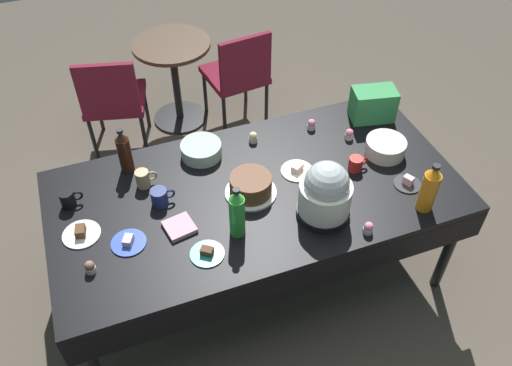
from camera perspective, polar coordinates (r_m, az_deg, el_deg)
ground at (r=3.42m, az=-0.00°, el=-9.57°), size 9.00×9.00×0.00m
potluck_table at (r=2.89m, az=-0.00°, el=-1.58°), size 2.20×1.10×0.75m
frosted_layer_cake at (r=2.78m, az=-0.58°, el=-0.31°), size 0.28×0.28×0.12m
slow_cooker at (r=2.63m, az=7.51°, el=-1.09°), size 0.28×0.28×0.34m
glass_salad_bowl at (r=3.03m, az=-5.94°, el=3.59°), size 0.23×0.23×0.08m
ceramic_snack_bowl at (r=3.12m, az=13.80°, el=3.78°), size 0.23×0.23×0.09m
dessert_plate_teal at (r=2.56m, az=-5.30°, el=-7.54°), size 0.17×0.17×0.04m
dessert_plate_white at (r=2.76m, az=-18.35°, el=-5.18°), size 0.19×0.19×0.05m
dessert_plate_cobalt at (r=2.66m, az=-13.60°, el=-6.21°), size 0.17×0.17×0.04m
dessert_plate_cream at (r=2.95m, az=4.47°, el=1.42°), size 0.18×0.18×0.05m
dessert_plate_charcoal at (r=2.98m, az=16.06°, el=0.03°), size 0.15×0.15×0.06m
cupcake_rose at (r=2.67m, az=12.04°, el=-4.78°), size 0.05×0.05×0.07m
cupcake_lemon at (r=3.23m, az=6.01°, el=6.30°), size 0.05×0.05×0.07m
cupcake_berry at (r=2.59m, az=-17.49°, el=-8.67°), size 0.05×0.05×0.07m
cupcake_cocoa at (r=3.18m, az=10.03°, el=5.21°), size 0.05×0.05×0.07m
cupcake_mint at (r=3.12m, az=-0.31°, el=4.97°), size 0.05×0.05×0.07m
soda_bottle_orange_juice at (r=2.79m, az=18.21°, el=-0.59°), size 0.09×0.09×0.30m
soda_bottle_cola at (r=2.96m, az=-14.04°, el=3.32°), size 0.08×0.08×0.28m
soda_bottle_lime_soda at (r=2.54m, az=-2.06°, el=-3.28°), size 0.08×0.08×0.30m
coffee_mug_red at (r=2.98m, az=10.75°, el=2.08°), size 0.12×0.08×0.08m
coffee_mug_black at (r=2.90m, az=-19.61°, el=-1.60°), size 0.12×0.08×0.09m
coffee_mug_navy at (r=2.78m, az=-10.34°, el=-1.50°), size 0.13×0.09×0.09m
coffee_mug_tan at (r=2.89m, az=-12.06°, el=0.47°), size 0.12×0.07×0.10m
soda_carton at (r=3.33m, az=12.53°, el=8.30°), size 0.29×0.21×0.20m
paper_napkin_stack at (r=2.67m, az=-8.26°, el=-4.72°), size 0.16×0.16×0.02m
maroon_chair_left at (r=4.07m, az=-15.20°, el=8.87°), size 0.53×0.53×0.85m
maroon_chair_right at (r=4.21m, az=-1.89°, el=11.87°), size 0.49×0.49×0.85m
round_cafe_table at (r=4.29m, az=-8.84°, el=12.18°), size 0.60×0.60×0.72m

